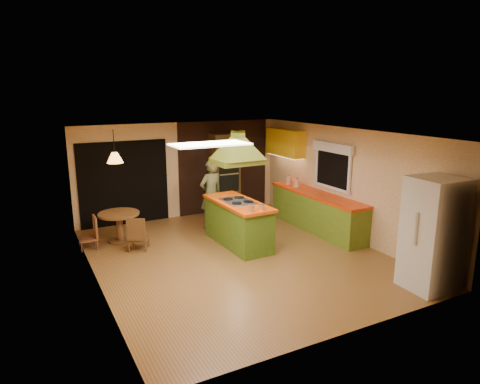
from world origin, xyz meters
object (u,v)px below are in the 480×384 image
kitchen_island (238,223)px  dining_table (119,222)px  refrigerator (433,234)px  man (211,194)px  canister_large (289,180)px  wall_oven (224,174)px

kitchen_island → dining_table: 2.64m
refrigerator → dining_table: (-4.17, 4.75, -0.49)m
man → dining_table: man is taller
dining_table → kitchen_island: bearing=-31.0°
man → dining_table: (-2.21, 0.04, -0.38)m
refrigerator → canister_large: 4.53m
man → dining_table: 2.24m
wall_oven → kitchen_island: bearing=-106.3°
wall_oven → man: bearing=-127.3°
canister_large → refrigerator: bearing=-92.1°
kitchen_island → canister_large: 2.43m
wall_oven → refrigerator: bearing=-76.5°
canister_large → man: bearing=175.0°
refrigerator → man: bearing=115.7°
man → refrigerator: size_ratio=0.88×
wall_oven → canister_large: 1.76m
man → kitchen_island: bearing=80.1°
refrigerator → wall_oven: bearing=104.0°
man → wall_oven: 1.35m
kitchen_island → man: (-0.05, 1.32, 0.36)m
man → refrigerator: bearing=100.5°
kitchen_island → wall_oven: size_ratio=0.90×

